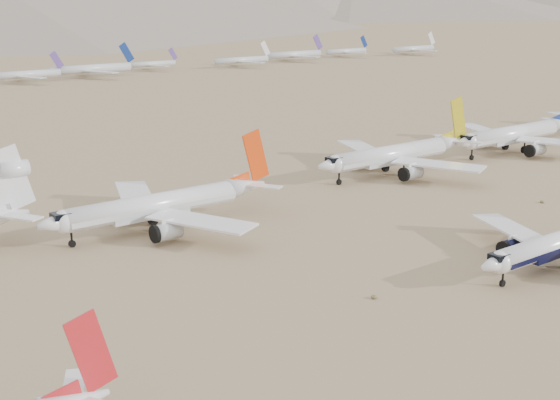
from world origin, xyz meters
The scene contains 4 objects.
row2_navy_widebody centered at (82.43, 69.31, 5.13)m, with size 51.67×50.52×18.38m.
row2_gold_tail centered at (33.98, 71.08, 5.02)m, with size 50.42×49.31×17.95m.
row2_orange_tail centered at (-37.17, 66.16, 4.87)m, with size 48.62×47.56×17.34m.
distant_storage_row centered at (34.57, 334.26, 4.45)m, with size 629.01×54.62×15.62m.
Camera 1 is at (-110.08, -63.64, 45.38)m, focal length 50.00 mm.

